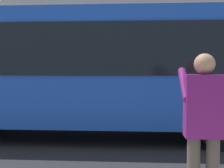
# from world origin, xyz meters

# --- Properties ---
(ground_plane) EXTENTS (60.00, 60.00, 0.00)m
(ground_plane) POSITION_xyz_m (0.00, 0.00, 0.00)
(ground_plane) COLOR #232326
(red_bus) EXTENTS (9.05, 2.54, 3.08)m
(red_bus) POSITION_xyz_m (1.09, 0.08, 1.68)
(red_bus) COLOR #1947AD
(red_bus) RESTS_ON ground_plane
(pedestrian_photographer) EXTENTS (0.53, 0.52, 1.70)m
(pedestrian_photographer) POSITION_xyz_m (-0.87, 4.43, 1.14)
(pedestrian_photographer) COLOR #4C4238
(pedestrian_photographer) RESTS_ON sidewalk_curb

